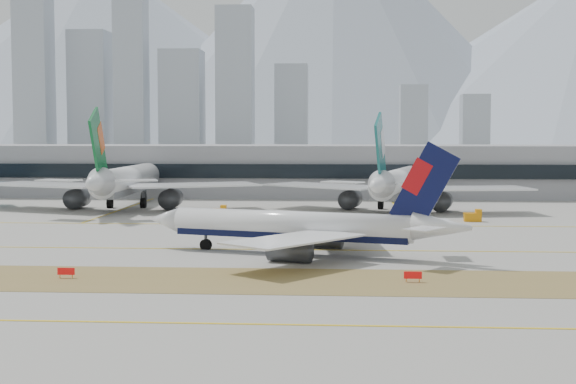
# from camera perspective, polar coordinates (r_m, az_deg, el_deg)

# --- Properties ---
(ground) EXTENTS (3000.00, 3000.00, 0.00)m
(ground) POSITION_cam_1_polar(r_m,az_deg,el_deg) (131.69, -0.90, -3.81)
(ground) COLOR gray
(ground) RESTS_ON ground
(apron_markings) EXTENTS (360.00, 122.22, 0.06)m
(apron_markings) POSITION_cam_1_polar(r_m,az_deg,el_deg) (78.88, -4.05, -9.15)
(apron_markings) COLOR olive
(apron_markings) RESTS_ON ground
(taxiing_airliner) EXTENTS (50.63, 43.10, 17.40)m
(taxiing_airliner) POSITION_cam_1_polar(r_m,az_deg,el_deg) (120.93, 1.01, -2.51)
(taxiing_airliner) COLOR white
(taxiing_airliner) RESTS_ON ground
(widebody_eva) EXTENTS (68.54, 66.92, 24.43)m
(widebody_eva) POSITION_cam_1_polar(r_m,az_deg,el_deg) (201.51, -11.50, 0.70)
(widebody_eva) COLOR white
(widebody_eva) RESTS_ON ground
(widebody_cathay) EXTENTS (63.66, 63.35, 23.26)m
(widebody_cathay) POSITION_cam_1_polar(r_m,az_deg,el_deg) (195.02, 7.72, 0.54)
(widebody_cathay) COLOR white
(widebody_cathay) RESTS_ON ground
(terminal) EXTENTS (280.00, 43.10, 15.00)m
(terminal) POSITION_cam_1_polar(r_m,az_deg,el_deg) (245.32, 1.23, 1.60)
(terminal) COLOR gray
(terminal) RESTS_ON ground
(hold_sign_left) EXTENTS (2.20, 0.15, 1.35)m
(hold_sign_left) POSITION_cam_1_polar(r_m,az_deg,el_deg) (105.29, -15.51, -5.47)
(hold_sign_left) COLOR red
(hold_sign_left) RESTS_ON ground
(hold_sign_right) EXTENTS (2.20, 0.15, 1.35)m
(hold_sign_right) POSITION_cam_1_polar(r_m,az_deg,el_deg) (99.94, 8.87, -5.87)
(hold_sign_right) COLOR red
(hold_sign_right) RESTS_ON ground
(gse_c) EXTENTS (3.55, 2.00, 2.60)m
(gse_c) POSITION_cam_1_polar(r_m,az_deg,el_deg) (172.07, 13.05, -1.71)
(gse_c) COLOR orange
(gse_c) RESTS_ON ground
(gse_b) EXTENTS (3.55, 2.00, 2.60)m
(gse_b) POSITION_cam_1_polar(r_m,az_deg,el_deg) (178.09, -4.94, -1.43)
(gse_b) COLOR orange
(gse_b) RESTS_ON ground
(city_skyline) EXTENTS (342.00, 49.80, 140.00)m
(city_skyline) POSITION_cam_1_polar(r_m,az_deg,el_deg) (595.95, -7.74, 7.08)
(city_skyline) COLOR #9AA3AF
(city_skyline) RESTS_ON ground
(mountain_ridge) EXTENTS (2830.00, 1120.00, 470.00)m
(mountain_ridge) POSITION_cam_1_polar(r_m,az_deg,el_deg) (1543.06, 4.55, 10.15)
(mountain_ridge) COLOR #9EA8B7
(mountain_ridge) RESTS_ON ground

